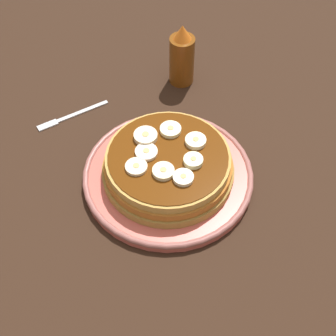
{
  "coord_description": "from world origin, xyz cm",
  "views": [
    {
      "loc": [
        -46.46,
        8.35,
        61.52
      ],
      "look_at": [
        0.0,
        0.0,
        2.72
      ],
      "focal_mm": 53.42,
      "sensor_mm": 36.0,
      "label": 1
    }
  ],
  "objects_px": {
    "banana_slice_5": "(183,178)",
    "banana_slice_6": "(146,152)",
    "banana_slice_3": "(193,161)",
    "fork": "(69,116)",
    "banana_slice_2": "(171,130)",
    "banana_slice_0": "(136,167)",
    "banana_slice_1": "(196,141)",
    "plate": "(168,175)",
    "banana_slice_7": "(163,171)",
    "syrup_bottle": "(182,57)",
    "pancake_stack": "(168,165)",
    "banana_slice_4": "(146,136)"
  },
  "relations": [
    {
      "from": "banana_slice_1",
      "to": "banana_slice_5",
      "type": "bearing_deg",
      "value": 153.78
    },
    {
      "from": "banana_slice_4",
      "to": "banana_slice_6",
      "type": "distance_m",
      "value": 0.03
    },
    {
      "from": "banana_slice_6",
      "to": "fork",
      "type": "distance_m",
      "value": 0.2
    },
    {
      "from": "fork",
      "to": "banana_slice_7",
      "type": "bearing_deg",
      "value": -145.45
    },
    {
      "from": "banana_slice_5",
      "to": "syrup_bottle",
      "type": "bearing_deg",
      "value": -10.79
    },
    {
      "from": "banana_slice_0",
      "to": "syrup_bottle",
      "type": "relative_size",
      "value": 0.27
    },
    {
      "from": "pancake_stack",
      "to": "banana_slice_2",
      "type": "height_order",
      "value": "banana_slice_2"
    },
    {
      "from": "banana_slice_2",
      "to": "banana_slice_3",
      "type": "relative_size",
      "value": 1.13
    },
    {
      "from": "plate",
      "to": "banana_slice_3",
      "type": "bearing_deg",
      "value": -118.93
    },
    {
      "from": "syrup_bottle",
      "to": "banana_slice_6",
      "type": "bearing_deg",
      "value": 155.79
    },
    {
      "from": "banana_slice_5",
      "to": "banana_slice_6",
      "type": "bearing_deg",
      "value": 37.93
    },
    {
      "from": "banana_slice_1",
      "to": "banana_slice_4",
      "type": "height_order",
      "value": "banana_slice_4"
    },
    {
      "from": "banana_slice_7",
      "to": "banana_slice_1",
      "type": "bearing_deg",
      "value": -49.85
    },
    {
      "from": "banana_slice_6",
      "to": "fork",
      "type": "bearing_deg",
      "value": 36.95
    },
    {
      "from": "banana_slice_7",
      "to": "banana_slice_4",
      "type": "bearing_deg",
      "value": 11.92
    },
    {
      "from": "banana_slice_2",
      "to": "fork",
      "type": "bearing_deg",
      "value": 54.0
    },
    {
      "from": "banana_slice_4",
      "to": "fork",
      "type": "bearing_deg",
      "value": 44.03
    },
    {
      "from": "banana_slice_7",
      "to": "fork",
      "type": "distance_m",
      "value": 0.24
    },
    {
      "from": "plate",
      "to": "banana_slice_5",
      "type": "relative_size",
      "value": 8.76
    },
    {
      "from": "banana_slice_0",
      "to": "banana_slice_2",
      "type": "xyz_separation_m",
      "value": [
        0.06,
        -0.06,
        0.0
      ]
    },
    {
      "from": "plate",
      "to": "banana_slice_1",
      "type": "distance_m",
      "value": 0.07
    },
    {
      "from": "banana_slice_2",
      "to": "banana_slice_3",
      "type": "xyz_separation_m",
      "value": [
        -0.07,
        -0.02,
        0.0
      ]
    },
    {
      "from": "banana_slice_0",
      "to": "banana_slice_2",
      "type": "height_order",
      "value": "banana_slice_2"
    },
    {
      "from": "syrup_bottle",
      "to": "banana_slice_0",
      "type": "bearing_deg",
      "value": 154.37
    },
    {
      "from": "plate",
      "to": "banana_slice_6",
      "type": "distance_m",
      "value": 0.06
    },
    {
      "from": "pancake_stack",
      "to": "banana_slice_5",
      "type": "bearing_deg",
      "value": -163.93
    },
    {
      "from": "banana_slice_3",
      "to": "banana_slice_5",
      "type": "height_order",
      "value": "banana_slice_3"
    },
    {
      "from": "pancake_stack",
      "to": "fork",
      "type": "distance_m",
      "value": 0.22
    },
    {
      "from": "banana_slice_2",
      "to": "banana_slice_5",
      "type": "distance_m",
      "value": 0.09
    },
    {
      "from": "plate",
      "to": "banana_slice_5",
      "type": "height_order",
      "value": "banana_slice_5"
    },
    {
      "from": "banana_slice_0",
      "to": "fork",
      "type": "relative_size",
      "value": 0.26
    },
    {
      "from": "banana_slice_0",
      "to": "syrup_bottle",
      "type": "xyz_separation_m",
      "value": [
        0.24,
        -0.11,
        -0.0
      ]
    },
    {
      "from": "banana_slice_5",
      "to": "fork",
      "type": "height_order",
      "value": "banana_slice_5"
    },
    {
      "from": "banana_slice_4",
      "to": "banana_slice_6",
      "type": "relative_size",
      "value": 1.07
    },
    {
      "from": "banana_slice_3",
      "to": "banana_slice_0",
      "type": "bearing_deg",
      "value": 86.95
    },
    {
      "from": "banana_slice_3",
      "to": "banana_slice_7",
      "type": "height_order",
      "value": "banana_slice_3"
    },
    {
      "from": "plate",
      "to": "banana_slice_2",
      "type": "bearing_deg",
      "value": -14.64
    },
    {
      "from": "pancake_stack",
      "to": "banana_slice_4",
      "type": "bearing_deg",
      "value": 34.06
    },
    {
      "from": "fork",
      "to": "banana_slice_6",
      "type": "bearing_deg",
      "value": -143.05
    },
    {
      "from": "plate",
      "to": "fork",
      "type": "distance_m",
      "value": 0.22
    },
    {
      "from": "banana_slice_0",
      "to": "banana_slice_7",
      "type": "relative_size",
      "value": 1.01
    },
    {
      "from": "banana_slice_5",
      "to": "banana_slice_7",
      "type": "bearing_deg",
      "value": 58.23
    },
    {
      "from": "banana_slice_1",
      "to": "banana_slice_6",
      "type": "relative_size",
      "value": 0.95
    },
    {
      "from": "banana_slice_3",
      "to": "banana_slice_6",
      "type": "height_order",
      "value": "banana_slice_3"
    },
    {
      "from": "plate",
      "to": "pancake_stack",
      "type": "height_order",
      "value": "pancake_stack"
    },
    {
      "from": "fork",
      "to": "banana_slice_2",
      "type": "bearing_deg",
      "value": -126.0
    },
    {
      "from": "banana_slice_3",
      "to": "fork",
      "type": "relative_size",
      "value": 0.23
    },
    {
      "from": "banana_slice_6",
      "to": "syrup_bottle",
      "type": "relative_size",
      "value": 0.28
    },
    {
      "from": "banana_slice_1",
      "to": "banana_slice_2",
      "type": "relative_size",
      "value": 0.97
    },
    {
      "from": "banana_slice_6",
      "to": "syrup_bottle",
      "type": "height_order",
      "value": "syrup_bottle"
    }
  ]
}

